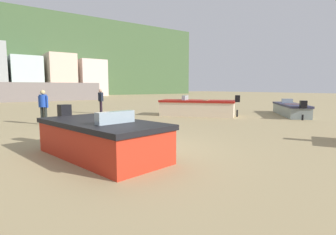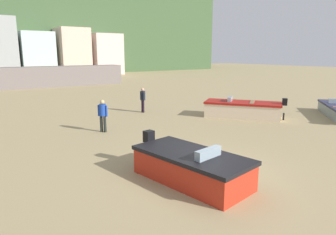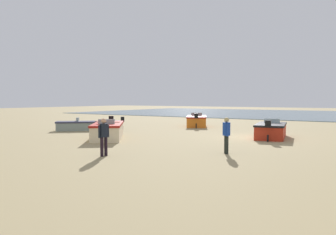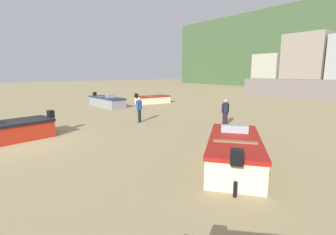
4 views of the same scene
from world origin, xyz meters
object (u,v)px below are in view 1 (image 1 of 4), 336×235
Objects in this scene: boat_cream_0 at (197,108)px; boat_grey_1 at (290,109)px; boat_red_2 at (101,138)px; beach_walker_distant at (101,99)px; beach_walker_foreground at (43,104)px.

boat_grey_1 is (4.90, -3.17, -0.12)m from boat_cream_0.
boat_red_2 is 2.52× the size of beach_walker_distant.
boat_cream_0 is at bearing -126.57° from beach_walker_distant.
boat_red_2 is (-8.44, -5.69, -0.03)m from boat_cream_0.
beach_walker_foreground is (-13.29, 4.58, 0.58)m from boat_grey_1.
beach_walker_foreground reaches higher than boat_red_2.
boat_grey_1 is 14.07m from beach_walker_foreground.
boat_red_2 reaches higher than boat_grey_1.
beach_walker_foreground is at bearing 141.38° from beach_walker_distant.
boat_cream_0 is 10.18m from boat_red_2.
beach_walker_distant is at bearing -173.97° from boat_grey_1.
beach_walker_distant reaches higher than boat_cream_0.
boat_red_2 is at bearing 176.63° from boat_cream_0.
beach_walker_distant reaches higher than boat_grey_1.
beach_walker_distant is (4.15, 3.40, 0.00)m from beach_walker_foreground.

